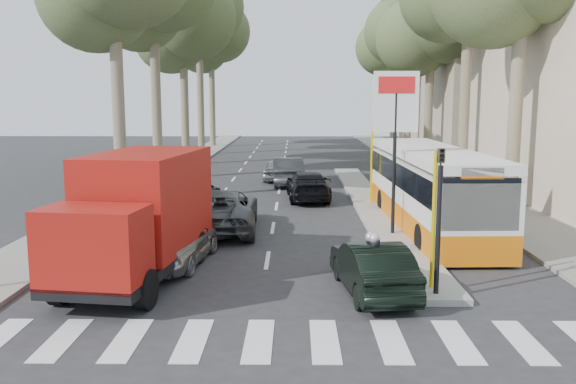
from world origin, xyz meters
name	(u,v)px	position (x,y,z in m)	size (l,w,h in m)	color
ground	(298,280)	(0.00, 0.00, 0.00)	(120.00, 120.00, 0.00)	#28282B
sidewalk_right	(425,168)	(8.60, 25.00, 0.06)	(3.20, 70.00, 0.12)	gray
median_left	(185,163)	(-8.00, 28.00, 0.06)	(2.40, 64.00, 0.12)	gray
traffic_island	(371,205)	(3.25, 11.00, 0.08)	(1.50, 26.00, 0.16)	gray
building_far	(492,56)	(15.50, 34.00, 8.00)	(11.00, 20.00, 16.00)	#B7A88E
billboard	(395,129)	(3.25, 5.00, 3.70)	(1.50, 12.10, 5.60)	yellow
traffic_light_island	(440,196)	(3.25, -1.50, 2.49)	(0.16, 0.41, 3.60)	black
tree_l_c	(185,20)	(-7.77, 28.11, 10.04)	(7.40, 7.20, 13.71)	#6B604C
tree_l_d	(200,11)	(-7.87, 36.11, 11.76)	(7.40, 7.20, 15.66)	#6B604C
tree_l_e	(212,34)	(-7.97, 44.11, 10.73)	(7.40, 7.20, 14.49)	#6B604C
tree_r_c	(433,22)	(9.03, 26.11, 9.69)	(7.40, 7.20, 13.32)	#6B604C
tree_r_d	(412,16)	(9.13, 34.11, 11.07)	(7.40, 7.20, 14.88)	#6B604C
tree_r_e	(397,35)	(9.23, 42.11, 10.38)	(7.40, 7.20, 14.10)	#6B604C
silver_hatchback	(175,240)	(-3.50, 1.51, 0.71)	(1.68, 4.18, 1.42)	#A3A6AB
dark_hatchback	(372,267)	(1.80, -1.00, 0.65)	(1.37, 3.93, 1.30)	black
queue_car_a	(222,210)	(-2.72, 6.00, 0.75)	(2.49, 5.39, 1.50)	#45484C
queue_car_b	(308,186)	(0.52, 12.72, 0.67)	(1.88, 4.63, 1.34)	black
queue_car_c	(277,170)	(-1.10, 19.45, 0.61)	(1.44, 3.58, 1.22)	#A4A6AC
queue_car_d	(287,171)	(-0.50, 17.75, 0.75)	(1.59, 4.55, 1.50)	#484B4F
queue_car_e	(188,195)	(-4.57, 9.67, 0.73)	(2.04, 5.02, 1.46)	black
red_truck	(139,214)	(-4.17, 0.16, 1.74)	(3.13, 6.43, 3.30)	black
city_bus	(429,186)	(4.80, 6.55, 1.56)	(2.81, 11.28, 2.95)	orange
motorcycle	(372,267)	(1.74, -1.30, 0.73)	(0.76, 1.88, 1.60)	black
pedestrian_far	(511,182)	(9.66, 11.91, 0.98)	(1.11, 0.49, 1.73)	brown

